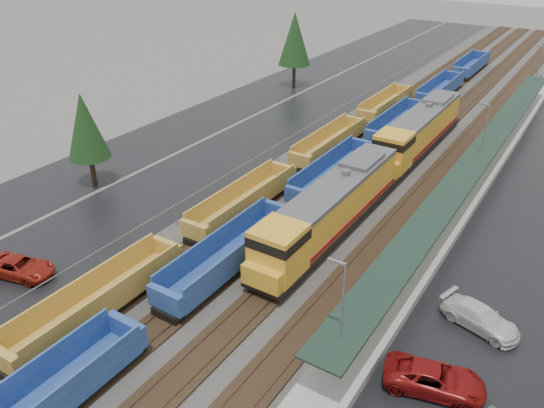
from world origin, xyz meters
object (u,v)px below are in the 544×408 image
(well_string_blue, at_px, (334,173))
(parked_car_east_c, at_px, (480,318))
(locomotive_trail, at_px, (418,131))
(well_string_yellow, at_px, (182,244))
(parked_car_east_b, at_px, (434,379))
(locomotive_lead, at_px, (329,210))
(parked_car_west_c, at_px, (20,267))

(well_string_blue, height_order, parked_car_east_c, well_string_blue)
(locomotive_trail, relative_size, well_string_yellow, 0.22)
(parked_car_east_b, distance_m, parked_car_east_c, 6.60)
(locomotive_trail, height_order, well_string_yellow, locomotive_trail)
(locomotive_lead, distance_m, locomotive_trail, 21.00)
(locomotive_lead, height_order, locomotive_trail, same)
(well_string_blue, bearing_deg, parked_car_east_b, -50.87)
(locomotive_trail, xyz_separation_m, parked_car_west_c, (-16.29, -37.62, -1.83))
(well_string_yellow, xyz_separation_m, parked_car_east_c, (21.06, 4.14, -0.43))
(well_string_blue, xyz_separation_m, parked_car_east_b, (16.21, -19.92, -0.46))
(parked_car_east_b, bearing_deg, well_string_yellow, 69.24)
(locomotive_lead, distance_m, well_string_yellow, 11.72)
(well_string_yellow, distance_m, parked_car_east_c, 21.46)
(parked_car_east_c, bearing_deg, locomotive_lead, 88.31)
(locomotive_trail, height_order, parked_car_west_c, locomotive_trail)
(locomotive_trail, distance_m, parked_car_east_b, 34.17)
(locomotive_lead, distance_m, well_string_blue, 9.98)
(locomotive_trail, height_order, parked_car_east_b, locomotive_trail)
(parked_car_west_c, height_order, parked_car_east_c, parked_car_east_c)
(well_string_yellow, bearing_deg, locomotive_trail, 74.81)
(well_string_yellow, relative_size, well_string_blue, 0.82)
(parked_car_west_c, bearing_deg, locomotive_trail, -38.49)
(parked_car_west_c, distance_m, parked_car_east_c, 31.82)
(well_string_blue, relative_size, parked_car_east_b, 21.07)
(well_string_blue, relative_size, parked_car_west_c, 22.61)
(parked_car_west_c, relative_size, parked_car_east_c, 1.01)
(parked_car_east_b, bearing_deg, parked_car_east_c, -21.34)
(locomotive_lead, bearing_deg, parked_car_east_b, -41.68)
(parked_car_west_c, distance_m, parked_car_east_b, 29.07)
(locomotive_lead, bearing_deg, parked_car_west_c, -134.42)
(parked_car_east_c, bearing_deg, parked_car_west_c, 129.37)
(well_string_blue, distance_m, parked_car_west_c, 28.46)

